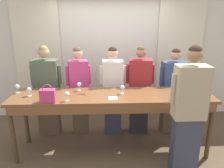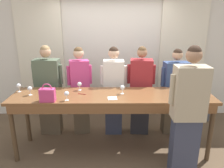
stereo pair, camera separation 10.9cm
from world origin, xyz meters
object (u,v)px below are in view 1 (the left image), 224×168
object	(u,v)px
wine_glass_back_left	(194,88)
guest_cream_sweater	(113,91)
handbag	(48,95)
wine_glass_front_mid	(67,94)
guest_olive_jacket	(47,92)
guest_pink_top	(79,90)
wine_glass_front_right	(191,90)
wine_glass_back_mid	(122,88)
guest_navy_coat	(173,91)
wine_glass_center_right	(205,92)
guest_striped_shirt	(139,91)
wine_glass_front_left	(29,90)
wine_glass_back_right	(184,84)
wine_glass_center_mid	(79,85)
tasting_bar	(112,101)
host_pouring	(188,113)
potted_plant	(200,106)
wine_bottle	(178,91)
wine_glass_center_left	(17,87)

from	to	relation	value
wine_glass_back_left	guest_cream_sweater	xyz separation A→B (m)	(-1.27, 0.62, -0.25)
wine_glass_back_left	handbag	bearing A→B (deg)	-173.31
wine_glass_back_left	wine_glass_front_mid	bearing A→B (deg)	-173.34
guest_olive_jacket	guest_pink_top	world-z (taller)	guest_olive_jacket
wine_glass_front_right	wine_glass_back_mid	world-z (taller)	same
wine_glass_back_left	guest_navy_coat	world-z (taller)	guest_navy_coat
wine_glass_center_right	guest_navy_coat	size ratio (longest dim) A/B	0.09
wine_glass_center_right	guest_striped_shirt	xyz separation A→B (m)	(-0.83, 0.82, -0.26)
wine_glass_front_left	wine_glass_back_right	xyz separation A→B (m)	(2.49, 0.20, -0.00)
handbag	guest_olive_jacket	xyz separation A→B (m)	(-0.24, 0.88, -0.25)
handbag	wine_glass_back_left	bearing A→B (deg)	6.69
guest_navy_coat	wine_glass_center_mid	bearing A→B (deg)	-167.16
wine_glass_back_left	wine_glass_back_mid	bearing A→B (deg)	177.58
guest_cream_sweater	wine_glass_back_mid	bearing A→B (deg)	-77.01
guest_navy_coat	guest_olive_jacket	bearing A→B (deg)	180.00
guest_cream_sweater	tasting_bar	bearing A→B (deg)	-92.99
guest_pink_top	wine_glass_back_left	bearing A→B (deg)	-18.04
wine_glass_back_mid	guest_navy_coat	distance (m)	1.19
handbag	wine_glass_back_left	size ratio (longest dim) A/B	1.90
guest_olive_jacket	host_pouring	xyz separation A→B (m)	(2.16, -1.22, 0.09)
wine_glass_center_mid	guest_pink_top	world-z (taller)	guest_pink_top
wine_glass_back_left	host_pouring	size ratio (longest dim) A/B	0.08
wine_glass_front_mid	wine_glass_back_left	bearing A→B (deg)	6.66
wine_glass_center_right	guest_navy_coat	distance (m)	0.89
tasting_bar	guest_striped_shirt	distance (m)	0.83
wine_glass_center_right	potted_plant	world-z (taller)	wine_glass_center_right
wine_glass_front_mid	potted_plant	xyz separation A→B (m)	(2.67, 1.39, -0.83)
wine_bottle	wine_glass_center_left	size ratio (longest dim) A/B	2.09
guest_cream_sweater	host_pouring	size ratio (longest dim) A/B	0.90
guest_striped_shirt	guest_navy_coat	size ratio (longest dim) A/B	1.03
wine_glass_front_mid	wine_glass_center_mid	distance (m)	0.47
guest_pink_top	guest_striped_shirt	xyz separation A→B (m)	(1.12, 0.00, -0.03)
handbag	guest_cream_sweater	xyz separation A→B (m)	(0.97, 0.88, -0.25)
wine_glass_back_right	guest_cream_sweater	bearing A→B (deg)	160.76
wine_bottle	guest_striped_shirt	distance (m)	0.94
wine_glass_center_left	guest_olive_jacket	bearing A→B (deg)	53.52
guest_olive_jacket	guest_pink_top	size ratio (longest dim) A/B	1.02
wine_bottle	wine_glass_front_mid	xyz separation A→B (m)	(-1.66, -0.07, -0.01)
tasting_bar	wine_glass_front_left	size ratio (longest dim) A/B	22.35
wine_glass_center_left	guest_cream_sweater	distance (m)	1.63
handbag	wine_glass_front_mid	xyz separation A→B (m)	(0.27, 0.03, 0.00)
guest_olive_jacket	wine_glass_front_mid	bearing A→B (deg)	-59.14
wine_glass_center_left	guest_striped_shirt	world-z (taller)	guest_striped_shirt
wine_glass_back_right	guest_striped_shirt	bearing A→B (deg)	148.70
wine_glass_back_right	guest_navy_coat	world-z (taller)	guest_navy_coat
wine_glass_center_left	wine_glass_back_right	distance (m)	2.73
guest_cream_sweater	potted_plant	world-z (taller)	guest_cream_sweater
guest_pink_top	wine_glass_center_mid	bearing A→B (deg)	-82.59
tasting_bar	host_pouring	size ratio (longest dim) A/B	1.70
guest_olive_jacket	guest_striped_shirt	size ratio (longest dim) A/B	1.01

